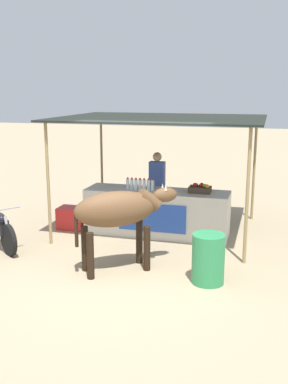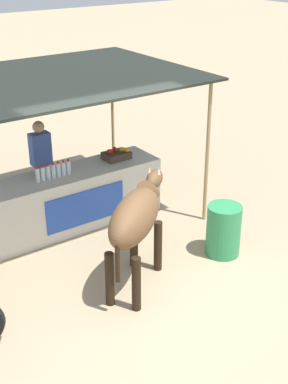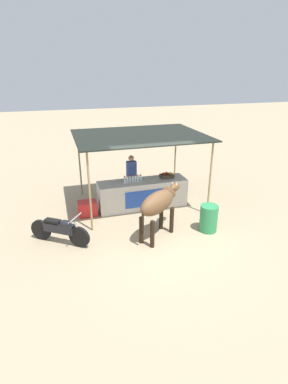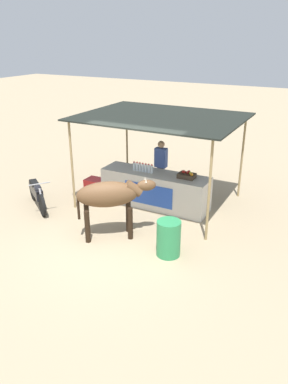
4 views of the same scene
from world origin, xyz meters
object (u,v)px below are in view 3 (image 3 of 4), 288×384
(fruit_crate, at_px, (167,176))
(cow, at_px, (159,203))
(stall_counter, at_px, (142,194))
(vendor_behind_counter, at_px, (132,177))
(water_barrel, at_px, (209,218))
(motorcycle_parked, at_px, (60,229))
(cooler_box, at_px, (87,208))

(fruit_crate, height_order, cow, cow)
(stall_counter, distance_m, cow, 2.10)
(vendor_behind_counter, relative_size, water_barrel, 2.06)
(fruit_crate, distance_m, vendor_behind_counter, 1.30)
(water_barrel, distance_m, motorcycle_parked, 4.22)
(fruit_crate, bearing_deg, water_barrel, -77.47)
(cooler_box, xyz_separation_m, cow, (1.76, -1.93, 0.79))
(stall_counter, relative_size, vendor_behind_counter, 1.82)
(fruit_crate, relative_size, motorcycle_parked, 0.29)
(stall_counter, bearing_deg, motorcycle_parked, -150.24)
(fruit_crate, bearing_deg, cow, -116.34)
(fruit_crate, relative_size, water_barrel, 0.55)
(vendor_behind_counter, xyz_separation_m, water_barrel, (1.57, -2.89, -0.45))
(fruit_crate, distance_m, cooler_box, 2.90)
(cow, distance_m, motorcycle_parked, 2.77)
(vendor_behind_counter, bearing_deg, cooler_box, -153.57)
(fruit_crate, bearing_deg, vendor_behind_counter, 147.10)
(water_barrel, relative_size, motorcycle_parked, 0.53)
(stall_counter, bearing_deg, cooler_box, -177.07)
(cooler_box, bearing_deg, motorcycle_parked, -121.05)
(stall_counter, xyz_separation_m, water_barrel, (1.38, -2.14, -0.08))
(motorcycle_parked, bearing_deg, stall_counter, 29.76)
(vendor_behind_counter, distance_m, cooler_box, 2.00)
(cow, bearing_deg, fruit_crate, 63.66)
(stall_counter, distance_m, water_barrel, 2.54)
(stall_counter, xyz_separation_m, motorcycle_parked, (-2.80, -1.60, -0.05))
(vendor_behind_counter, height_order, motorcycle_parked, vendor_behind_counter)
(cooler_box, bearing_deg, water_barrel, -31.90)
(cow, relative_size, motorcycle_parked, 1.10)
(vendor_behind_counter, bearing_deg, fruit_crate, -32.90)
(stall_counter, bearing_deg, water_barrel, -57.13)
(cow, bearing_deg, stall_counter, 86.16)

